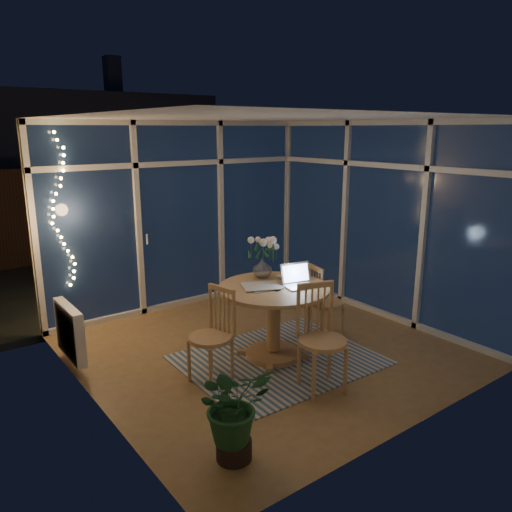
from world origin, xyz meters
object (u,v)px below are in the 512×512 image
(chair_right, at_px, (326,301))
(chair_front, at_px, (323,339))
(dining_table, at_px, (273,323))
(laptop, at_px, (301,275))
(potted_plant, at_px, (234,415))
(flower_vase, at_px, (262,269))
(chair_left, at_px, (210,336))

(chair_right, bearing_deg, chair_front, 145.86)
(dining_table, xyz_separation_m, laptop, (0.24, -0.17, 0.54))
(dining_table, bearing_deg, potted_plant, -138.28)
(chair_right, xyz_separation_m, chair_front, (-0.90, -0.87, 0.06))
(chair_front, xyz_separation_m, flower_vase, (0.18, 1.19, 0.40))
(chair_left, distance_m, chair_right, 1.68)
(flower_vase, distance_m, potted_plant, 2.21)
(chair_left, relative_size, flower_vase, 4.64)
(chair_front, bearing_deg, chair_left, 151.56)
(dining_table, bearing_deg, chair_front, -94.32)
(chair_left, relative_size, chair_front, 0.92)
(chair_front, height_order, laptop, laptop)
(laptop, bearing_deg, chair_left, -175.01)
(chair_left, xyz_separation_m, potted_plant, (-0.51, -1.17, -0.11))
(chair_front, bearing_deg, laptop, 82.88)
(dining_table, distance_m, chair_left, 0.84)
(chair_front, xyz_separation_m, laptop, (0.30, 0.67, 0.43))
(chair_right, bearing_deg, chair_left, 104.29)
(laptop, height_order, flower_vase, laptop)
(chair_left, distance_m, chair_front, 1.11)
(dining_table, distance_m, chair_front, 0.85)
(chair_left, height_order, flower_vase, flower_vase)
(chair_left, bearing_deg, chair_right, 79.47)
(chair_left, bearing_deg, chair_front, 31.10)
(chair_front, distance_m, laptop, 0.85)
(dining_table, xyz_separation_m, chair_left, (-0.84, -0.04, 0.07))
(dining_table, xyz_separation_m, potted_plant, (-1.35, -1.21, -0.03))
(chair_right, bearing_deg, potted_plant, 131.37)
(chair_left, xyz_separation_m, flower_vase, (0.95, 0.39, 0.45))
(potted_plant, bearing_deg, laptop, 33.06)
(dining_table, xyz_separation_m, chair_right, (0.84, 0.04, 0.06))
(laptop, relative_size, flower_vase, 1.67)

